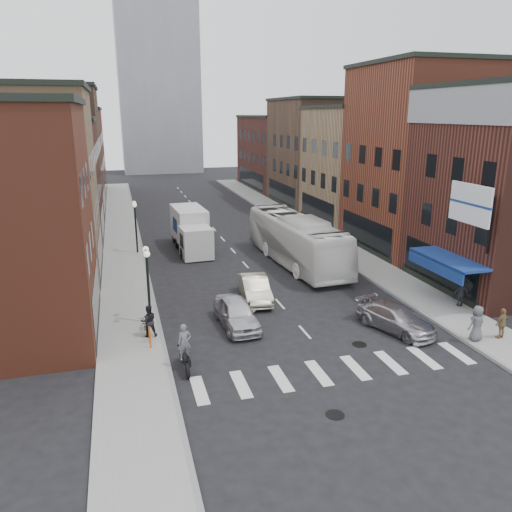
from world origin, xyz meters
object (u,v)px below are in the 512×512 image
Objects in this scene: streetlamp_near at (147,272)px; ped_right_b at (502,323)px; ped_left_solo at (149,321)px; ped_right_c at (477,323)px; curb_car at (396,319)px; bike_rack at (150,337)px; motorcycle_rider at (185,349)px; ped_right_a at (461,292)px; transit_bus at (296,240)px; box_truck at (191,230)px; parked_bicycle at (146,322)px; sedan_left_near at (237,313)px; sedan_left_far at (255,289)px; streetlamp_far at (135,218)px; billboard_sign at (471,205)px.

streetlamp_near reaches higher than ped_right_b.
ped_left_solo is 15.67m from ped_right_c.
curb_car is 4.91m from ped_right_b.
ped_right_c is at bearing -13.57° from bike_rack.
ped_right_a is (15.84, 2.91, -0.03)m from motorcycle_rider.
transit_bus is 2.90× the size of curb_car.
box_truck is 20.76m from ped_right_a.
bike_rack is at bearing -138.83° from transit_bus.
parked_bicycle reaches higher than bike_rack.
motorcycle_rider is 3.74m from ped_left_solo.
ped_left_solo is at bearing -28.17° from ped_right_b.
streetlamp_near reaches higher than ped_right_c.
sedan_left_near is at bearing -35.12° from ped_right_b.
sedan_left_far is 11.99m from ped_right_c.
transit_bus is (11.25, 11.12, 1.22)m from bike_rack.
parked_bicycle is (-4.53, 0.33, -0.12)m from sedan_left_near.
bike_rack is 0.06× the size of transit_bus.
streetlamp_near reaches higher than ped_left_solo.
streetlamp_near reaches higher than sedan_left_far.
transit_bus reaches higher than motorcycle_rider.
bike_rack is 0.50× the size of ped_left_solo.
box_truck is at bearing 136.55° from transit_bus.
box_truck is (4.25, 0.11, -1.30)m from streetlamp_far.
streetlamp_near is 13.93m from transit_bus.
ped_right_c is (14.80, -20.32, -1.90)m from streetlamp_far.
streetlamp_near reaches higher than sedan_left_near.
streetlamp_far is 0.96× the size of sedan_left_near.
ped_right_a is (5.05, 1.69, 0.32)m from curb_car.
ped_right_a is at bearing -126.72° from ped_right_c.
billboard_sign is at bearing -59.39° from box_truck.
streetlamp_far is 13.67m from sedan_left_far.
streetlamp_near is 0.94× the size of curb_car.
ped_right_a is at bearing -1.90° from parked_bicycle.
sedan_left_far is at bearing 36.42° from bike_rack.
bike_rack is 0.38× the size of motorcycle_rider.
box_truck reaches higher than curb_car.
billboard_sign is at bearing -47.59° from streetlamp_far.
sedan_left_near is at bearing 16.55° from bike_rack.
streetlamp_near is at bearing 141.14° from curb_car.
transit_bus is at bearing 37.30° from streetlamp_near.
sedan_left_near is 4.54m from parked_bicycle.
sedan_left_near reaches higher than parked_bicycle.
sedan_left_near is 2.65× the size of ped_right_a.
ped_right_b is (16.13, -6.45, -2.00)m from streetlamp_near.
ped_right_b is at bearing -15.95° from parked_bicycle.
ped_right_c is at bearing -112.81° from billboard_sign.
motorcycle_rider is 15.09m from ped_right_b.
streetlamp_near is at bearing 167.65° from billboard_sign.
sedan_left_far is at bearing 150.74° from billboard_sign.
sedan_left_near is 8.06m from curb_car.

